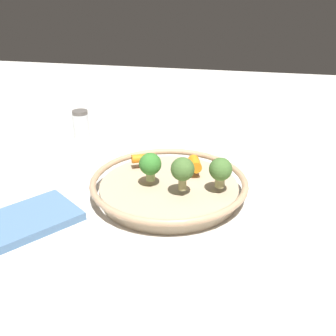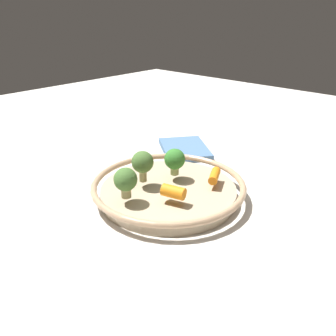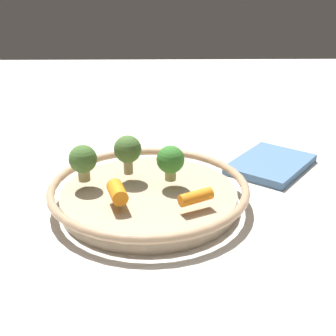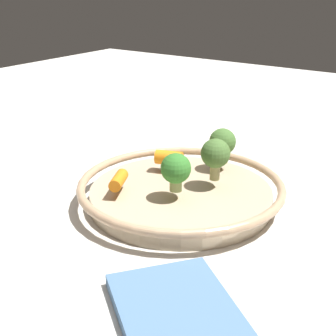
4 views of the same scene
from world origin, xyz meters
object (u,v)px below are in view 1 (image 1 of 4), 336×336
at_px(dish_towel, 31,219).
at_px(broccoli_floret_small, 183,170).
at_px(serving_bowl, 169,187).
at_px(baby_carrot_center, 195,164).
at_px(broccoli_floret_edge, 221,170).
at_px(broccoli_floret_large, 150,165).
at_px(salt_shaker, 81,125).
at_px(baby_carrot_back, 143,158).

bearing_deg(dish_towel, broccoli_floret_small, 112.30).
distance_m(serving_bowl, baby_carrot_center, 0.07).
bearing_deg(dish_towel, broccoli_floret_edge, 111.95).
bearing_deg(serving_bowl, broccoli_floret_large, -68.26).
distance_m(baby_carrot_center, broccoli_floret_small, 0.09).
bearing_deg(broccoli_floret_large, dish_towel, -55.40).
xyz_separation_m(baby_carrot_center, salt_shaker, (-0.19, -0.31, -0.01)).
height_order(broccoli_floret_edge, salt_shaker, broccoli_floret_edge).
distance_m(baby_carrot_center, dish_towel, 0.31).
bearing_deg(dish_towel, baby_carrot_center, 126.32).
xyz_separation_m(serving_bowl, broccoli_floret_large, (0.01, -0.03, 0.05)).
height_order(serving_bowl, baby_carrot_back, baby_carrot_back).
bearing_deg(dish_towel, baby_carrot_back, 143.29).
relative_size(serving_bowl, broccoli_floret_large, 5.56).
relative_size(serving_bowl, broccoli_floret_small, 4.88).
relative_size(broccoli_floret_small, salt_shaker, 0.80).
bearing_deg(serving_bowl, baby_carrot_back, -133.15).
distance_m(serving_bowl, broccoli_floret_small, 0.07).
distance_m(broccoli_floret_large, broccoli_floret_small, 0.07).
relative_size(baby_carrot_back, broccoli_floret_small, 0.78).
distance_m(baby_carrot_center, salt_shaker, 0.37).
relative_size(serving_bowl, baby_carrot_back, 6.25).
bearing_deg(baby_carrot_back, baby_carrot_center, 83.98).
relative_size(broccoli_floret_edge, dish_towel, 0.37).
distance_m(serving_bowl, salt_shaker, 0.36).
bearing_deg(baby_carrot_back, serving_bowl, 46.85).
bearing_deg(baby_carrot_center, dish_towel, -53.68).
height_order(baby_carrot_back, broccoli_floret_small, broccoli_floret_small).
bearing_deg(broccoli_floret_small, broccoli_floret_edge, 110.59).
xyz_separation_m(broccoli_floret_large, dish_towel, (0.12, -0.18, -0.06)).
bearing_deg(baby_carrot_back, dish_towel, -36.71).
height_order(serving_bowl, salt_shaker, salt_shaker).
height_order(baby_carrot_center, salt_shaker, salt_shaker).
xyz_separation_m(broccoli_floret_edge, dish_towel, (0.12, -0.30, -0.06)).
bearing_deg(baby_carrot_back, broccoli_floret_small, 44.65).
distance_m(broccoli_floret_large, salt_shaker, 0.35).
distance_m(baby_carrot_center, broccoli_floret_large, 0.10).
relative_size(baby_carrot_back, salt_shaker, 0.63).
relative_size(baby_carrot_center, dish_towel, 0.28).
distance_m(salt_shaker, dish_towel, 0.38).
distance_m(baby_carrot_back, broccoli_floret_edge, 0.18).
bearing_deg(broccoli_floret_edge, baby_carrot_center, -139.01).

